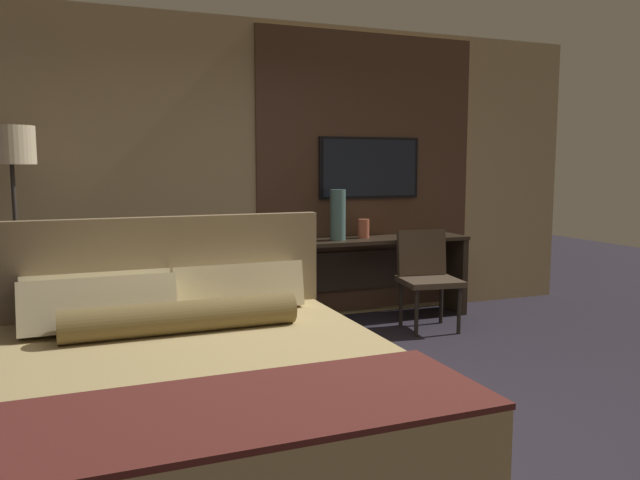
{
  "coord_description": "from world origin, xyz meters",
  "views": [
    {
      "loc": [
        -1.47,
        -3.01,
        1.5
      ],
      "look_at": [
        0.15,
        1.06,
        0.96
      ],
      "focal_mm": 35.0,
      "sensor_mm": 36.0,
      "label": 1
    }
  ],
  "objects_px": {
    "desk": "(377,264)",
    "floor_lamp": "(12,165)",
    "bed": "(196,405)",
    "tv": "(370,168)",
    "desk_chair": "(426,270)",
    "vase_short": "(363,228)",
    "book": "(428,234)",
    "vase_tall": "(338,215)"
  },
  "relations": [
    {
      "from": "floor_lamp",
      "to": "vase_short",
      "type": "xyz_separation_m",
      "value": [
        2.99,
        0.27,
        -0.61
      ]
    },
    {
      "from": "bed",
      "to": "vase_short",
      "type": "bearing_deg",
      "value": 50.35
    },
    {
      "from": "bed",
      "to": "floor_lamp",
      "type": "distance_m",
      "value": 2.67
    },
    {
      "from": "desk_chair",
      "to": "floor_lamp",
      "type": "xyz_separation_m",
      "value": [
        -3.38,
        0.23,
        0.96
      ]
    },
    {
      "from": "desk",
      "to": "floor_lamp",
      "type": "xyz_separation_m",
      "value": [
        -3.12,
        -0.25,
        0.96
      ]
    },
    {
      "from": "desk_chair",
      "to": "book",
      "type": "height_order",
      "value": "desk_chair"
    },
    {
      "from": "tv",
      "to": "floor_lamp",
      "type": "height_order",
      "value": "floor_lamp"
    },
    {
      "from": "tv",
      "to": "vase_short",
      "type": "distance_m",
      "value": 0.61
    },
    {
      "from": "tv",
      "to": "desk_chair",
      "type": "bearing_deg",
      "value": -68.67
    },
    {
      "from": "desk",
      "to": "desk_chair",
      "type": "relative_size",
      "value": 1.99
    },
    {
      "from": "desk",
      "to": "book",
      "type": "distance_m",
      "value": 0.62
    },
    {
      "from": "vase_short",
      "to": "book",
      "type": "relative_size",
      "value": 0.72
    },
    {
      "from": "vase_short",
      "to": "desk",
      "type": "bearing_deg",
      "value": -8.62
    },
    {
      "from": "bed",
      "to": "desk",
      "type": "xyz_separation_m",
      "value": [
        2.22,
        2.49,
        0.17
      ]
    },
    {
      "from": "floor_lamp",
      "to": "vase_short",
      "type": "distance_m",
      "value": 3.06
    },
    {
      "from": "floor_lamp",
      "to": "book",
      "type": "xyz_separation_m",
      "value": [
        3.68,
        0.23,
        -0.69
      ]
    },
    {
      "from": "desk",
      "to": "vase_short",
      "type": "relative_size",
      "value": 9.85
    },
    {
      "from": "bed",
      "to": "vase_tall",
      "type": "relative_size",
      "value": 4.43
    },
    {
      "from": "tv",
      "to": "book",
      "type": "xyz_separation_m",
      "value": [
        0.56,
        -0.2,
        -0.65
      ]
    },
    {
      "from": "desk",
      "to": "floor_lamp",
      "type": "relative_size",
      "value": 1.0
    },
    {
      "from": "bed",
      "to": "tv",
      "type": "xyz_separation_m",
      "value": [
        2.22,
        2.67,
        1.1
      ]
    },
    {
      "from": "bed",
      "to": "desk",
      "type": "bearing_deg",
      "value": 48.32
    },
    {
      "from": "vase_tall",
      "to": "desk_chair",
      "type": "bearing_deg",
      "value": -32.43
    },
    {
      "from": "desk",
      "to": "book",
      "type": "relative_size",
      "value": 7.08
    },
    {
      "from": "vase_short",
      "to": "tv",
      "type": "bearing_deg",
      "value": 49.03
    },
    {
      "from": "desk_chair",
      "to": "book",
      "type": "xyz_separation_m",
      "value": [
        0.3,
        0.46,
        0.28
      ]
    },
    {
      "from": "bed",
      "to": "desk_chair",
      "type": "height_order",
      "value": "bed"
    },
    {
      "from": "vase_tall",
      "to": "vase_short",
      "type": "xyz_separation_m",
      "value": [
        0.3,
        0.07,
        -0.15
      ]
    },
    {
      "from": "tv",
      "to": "vase_tall",
      "type": "bearing_deg",
      "value": -152.84
    },
    {
      "from": "desk",
      "to": "book",
      "type": "height_order",
      "value": "book"
    },
    {
      "from": "tv",
      "to": "vase_tall",
      "type": "height_order",
      "value": "tv"
    },
    {
      "from": "floor_lamp",
      "to": "bed",
      "type": "bearing_deg",
      "value": -67.99
    },
    {
      "from": "bed",
      "to": "book",
      "type": "bearing_deg",
      "value": 41.62
    },
    {
      "from": "desk_chair",
      "to": "floor_lamp",
      "type": "height_order",
      "value": "floor_lamp"
    },
    {
      "from": "book",
      "to": "desk_chair",
      "type": "bearing_deg",
      "value": -123.06
    },
    {
      "from": "tv",
      "to": "desk_chair",
      "type": "relative_size",
      "value": 1.19
    },
    {
      "from": "desk",
      "to": "vase_tall",
      "type": "relative_size",
      "value": 3.78
    },
    {
      "from": "floor_lamp",
      "to": "vase_tall",
      "type": "distance_m",
      "value": 2.74
    },
    {
      "from": "bed",
      "to": "floor_lamp",
      "type": "bearing_deg",
      "value": 112.01
    },
    {
      "from": "bed",
      "to": "desk",
      "type": "relative_size",
      "value": 1.17
    },
    {
      "from": "desk",
      "to": "desk_chair",
      "type": "distance_m",
      "value": 0.55
    },
    {
      "from": "desk_chair",
      "to": "book",
      "type": "bearing_deg",
      "value": 65.45
    }
  ]
}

